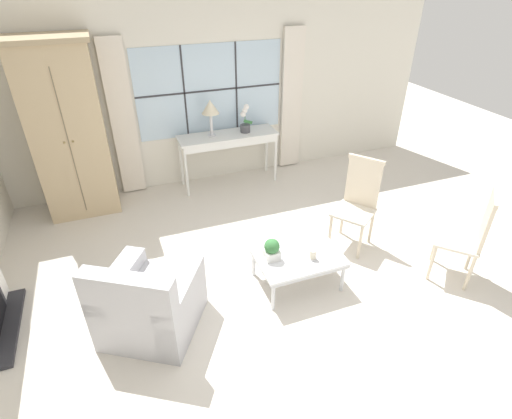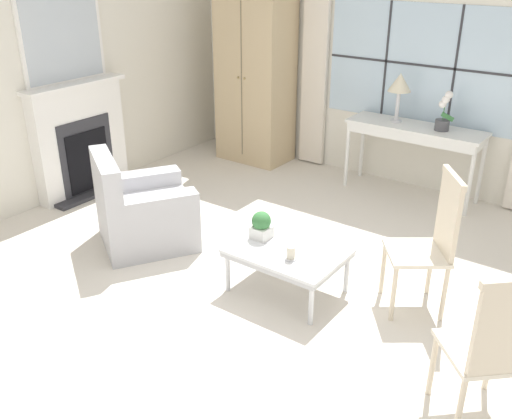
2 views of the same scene
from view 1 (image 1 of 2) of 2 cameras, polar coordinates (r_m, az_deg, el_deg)
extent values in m
plane|color=silver|center=(4.35, 5.21, -12.20)|extent=(14.00, 14.00, 0.00)
cube|color=silver|center=(6.20, -6.56, 16.54)|extent=(7.20, 0.06, 2.80)
cube|color=silver|center=(6.17, -6.48, 16.55)|extent=(2.19, 0.01, 1.30)
cube|color=#2D2D33|center=(6.08, -10.19, 16.05)|extent=(0.02, 0.02, 1.30)
cube|color=#2D2D33|center=(6.27, -2.83, 16.95)|extent=(0.02, 0.02, 1.30)
cube|color=#2D2D33|center=(6.16, -6.47, 16.54)|extent=(2.19, 0.02, 0.02)
cube|color=silver|center=(6.03, -18.48, 11.97)|extent=(0.34, 0.06, 2.21)
cube|color=silver|center=(6.63, 5.10, 15.16)|extent=(0.34, 0.06, 2.21)
cube|color=#2D2D33|center=(4.70, -32.72, -14.14)|extent=(0.34, 1.03, 0.04)
cube|color=tan|center=(5.79, -25.14, 9.75)|extent=(0.89, 0.58, 2.25)
cube|color=tan|center=(5.52, -28.02, 20.82)|extent=(0.97, 0.64, 0.06)
cube|color=#74644C|center=(5.53, -25.09, 8.29)|extent=(0.01, 0.01, 1.89)
sphere|color=#997F4C|center=(5.51, -25.71, 8.59)|extent=(0.03, 0.03, 0.03)
sphere|color=#997F4C|center=(5.50, -24.69, 8.80)|extent=(0.03, 0.03, 0.03)
cube|color=white|center=(6.13, -4.06, 10.53)|extent=(1.50, 0.47, 0.03)
cube|color=white|center=(6.15, -4.03, 9.97)|extent=(1.44, 0.45, 0.10)
cylinder|color=white|center=(5.97, -9.92, 5.27)|extent=(0.04, 0.04, 0.78)
cylinder|color=white|center=(6.34, 2.81, 7.36)|extent=(0.04, 0.04, 0.78)
cylinder|color=white|center=(6.32, -10.66, 6.72)|extent=(0.04, 0.04, 0.78)
cylinder|color=white|center=(6.67, 1.49, 8.66)|extent=(0.04, 0.04, 0.78)
cylinder|color=silver|center=(6.07, -6.31, 10.48)|extent=(0.12, 0.12, 0.02)
cylinder|color=silver|center=(6.01, -6.41, 12.02)|extent=(0.04, 0.04, 0.32)
cone|color=beige|center=(5.93, -6.56, 14.38)|extent=(0.25, 0.25, 0.20)
cylinder|color=#4C4C51|center=(6.19, -1.55, 11.51)|extent=(0.15, 0.15, 0.11)
cylinder|color=#38753D|center=(6.12, -1.58, 13.32)|extent=(0.01, 0.01, 0.30)
cube|color=#38753D|center=(6.17, -1.16, 12.41)|extent=(0.14, 0.02, 0.09)
sphere|color=white|center=(6.11, -1.86, 13.45)|extent=(0.08, 0.08, 0.08)
sphere|color=white|center=(6.10, -1.62, 13.95)|extent=(0.08, 0.08, 0.08)
sphere|color=white|center=(6.10, -1.39, 14.46)|extent=(0.08, 0.08, 0.08)
cube|color=#B2B2B7|center=(4.02, -14.56, -13.40)|extent=(1.13, 1.13, 0.46)
cube|color=#B2B2B7|center=(3.51, -17.75, -11.88)|extent=(0.78, 0.56, 0.44)
cube|color=#B2B2B7|center=(4.10, -18.68, -11.85)|extent=(0.60, 0.81, 0.60)
cube|color=#B2B2B7|center=(3.87, -10.45, -13.50)|extent=(0.60, 0.81, 0.60)
cube|color=beige|center=(4.89, 13.74, -0.40)|extent=(0.61, 0.61, 0.03)
cube|color=beige|center=(4.91, 15.04, 3.65)|extent=(0.27, 0.35, 0.58)
cube|color=beige|center=(4.78, 15.55, 6.91)|extent=(0.29, 0.37, 0.05)
cylinder|color=beige|center=(4.83, 14.64, -4.56)|extent=(0.04, 0.04, 0.47)
cylinder|color=beige|center=(4.93, 10.53, -3.19)|extent=(0.04, 0.04, 0.47)
cylinder|color=beige|center=(5.13, 16.13, -2.41)|extent=(0.04, 0.04, 0.47)
cylinder|color=beige|center=(5.22, 12.24, -1.16)|extent=(0.04, 0.04, 0.47)
cube|color=beige|center=(4.82, 26.82, -3.96)|extent=(0.62, 0.62, 0.03)
cube|color=beige|center=(4.69, 30.04, -1.63)|extent=(0.32, 0.30, 0.55)
cube|color=beige|center=(4.56, 31.01, 1.47)|extent=(0.34, 0.32, 0.05)
cylinder|color=beige|center=(4.78, 23.78, -7.02)|extent=(0.04, 0.04, 0.46)
cylinder|color=beige|center=(5.10, 24.20, -4.56)|extent=(0.04, 0.04, 0.46)
cylinder|color=beige|center=(4.82, 28.23, -8.04)|extent=(0.04, 0.04, 0.46)
cylinder|color=beige|center=(5.13, 28.35, -5.52)|extent=(0.04, 0.04, 0.46)
cube|color=silver|center=(4.27, 6.04, -6.52)|extent=(0.90, 0.66, 0.03)
cube|color=#B1B3B8|center=(4.29, 6.02, -6.86)|extent=(0.88, 0.65, 0.04)
cylinder|color=silver|center=(4.08, 2.48, -12.22)|extent=(0.04, 0.04, 0.36)
cylinder|color=silver|center=(4.38, 12.28, -9.40)|extent=(0.04, 0.04, 0.36)
cylinder|color=silver|center=(4.47, -0.32, -7.54)|extent=(0.04, 0.04, 0.36)
cylinder|color=silver|center=(4.74, 8.79, -5.30)|extent=(0.04, 0.04, 0.36)
cube|color=white|center=(4.16, 2.26, -6.42)|extent=(0.15, 0.15, 0.10)
sphere|color=#38753D|center=(4.10, 2.29, -5.27)|extent=(0.16, 0.16, 0.16)
cylinder|color=silver|center=(4.22, 8.07, -6.92)|extent=(0.09, 0.09, 0.01)
cylinder|color=beige|center=(4.19, 8.13, -6.33)|extent=(0.07, 0.07, 0.10)
cylinder|color=black|center=(4.15, 8.19, -5.74)|extent=(0.00, 0.00, 0.01)
camera|label=2|loc=(3.80, 74.79, 1.98)|focal=40.00mm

